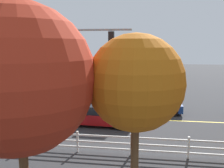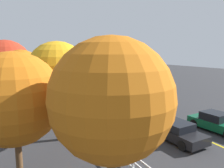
# 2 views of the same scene
# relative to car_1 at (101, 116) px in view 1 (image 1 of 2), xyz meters

# --- Properties ---
(ground_plane) EXTENTS (120.00, 120.00, 0.00)m
(ground_plane) POSITION_rel_car_1_xyz_m (-0.94, -1.87, -0.70)
(ground_plane) COLOR #2D2D30
(lane_center_stripe) EXTENTS (28.00, 0.16, 0.01)m
(lane_center_stripe) POSITION_rel_car_1_xyz_m (-4.94, -1.87, -0.70)
(lane_center_stripe) COLOR gold
(lane_center_stripe) RESTS_ON ground_plane
(signal_assembly) EXTENTS (6.97, 0.38, 6.98)m
(signal_assembly) POSITION_rel_car_1_xyz_m (2.48, 2.91, 4.20)
(signal_assembly) COLOR gray
(signal_assembly) RESTS_ON ground_plane
(car_1) EXTENTS (4.82, 2.11, 1.48)m
(car_1) POSITION_rel_car_1_xyz_m (0.00, 0.00, 0.00)
(car_1) COLOR maroon
(car_1) RESTS_ON ground_plane
(car_2) EXTENTS (4.63, 2.12, 1.30)m
(car_2) POSITION_rel_car_1_xyz_m (-3.76, -3.96, -0.05)
(car_2) COLOR navy
(car_2) RESTS_ON ground_plane
(pedestrian) EXTENTS (0.47, 0.46, 1.69)m
(pedestrian) POSITION_rel_car_1_xyz_m (2.98, 2.30, 0.22)
(pedestrian) COLOR #3F3F42
(pedestrian) RESTS_ON ground_plane
(white_rail_fence) EXTENTS (26.10, 0.10, 1.15)m
(white_rail_fence) POSITION_rel_car_1_xyz_m (-3.94, 4.71, -0.10)
(white_rail_fence) COLOR white
(white_rail_fence) RESTS_ON ground_plane
(tree_2) EXTENTS (3.39, 3.39, 6.12)m
(tree_2) POSITION_rel_car_1_xyz_m (-2.88, 8.69, 3.71)
(tree_2) COLOR brown
(tree_2) RESTS_ON ground_plane
(tree_3) EXTENTS (4.93, 4.93, 7.10)m
(tree_3) POSITION_rel_car_1_xyz_m (0.78, 9.80, 3.93)
(tree_3) COLOR brown
(tree_3) RESTS_ON ground_plane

